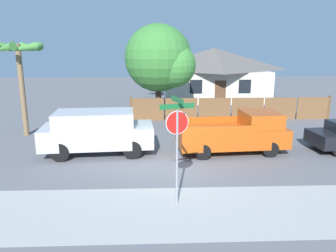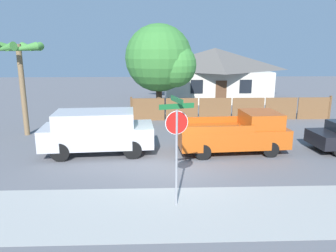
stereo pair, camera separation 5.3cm
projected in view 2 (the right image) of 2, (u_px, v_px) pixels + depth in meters
The scene contains 9 objects.
ground_plane at pixel (171, 167), 13.03m from camera, with size 80.00×80.00×0.00m, color slate.
sidewalk_strip at pixel (177, 211), 9.53m from camera, with size 36.00×3.20×0.01m.
wooden_fence at pixel (232, 109), 21.26m from camera, with size 13.11×0.12×1.55m.
house at pixel (214, 73), 29.50m from camera, with size 9.54×7.24×4.55m.
oak_tree at pixel (162, 60), 21.06m from camera, with size 4.56×4.34×6.12m.
palm_tree at pixel (19, 56), 16.81m from camera, with size 2.44×2.64×4.90m.
red_suv at pixel (97, 131), 14.46m from camera, with size 4.97×2.36×1.92m.
orange_pickup at pixel (236, 133), 14.74m from camera, with size 4.95×2.38×1.82m.
stop_sign at pixel (177, 133), 9.40m from camera, with size 1.01×0.91×3.28m.
Camera 2 is at (-0.57, -12.26, 4.66)m, focal length 35.00 mm.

